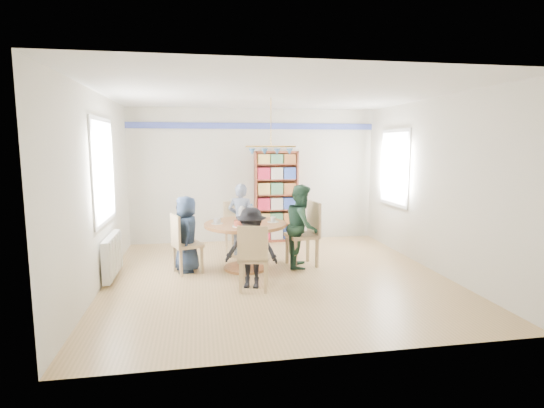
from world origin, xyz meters
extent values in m
plane|color=tan|center=(0.00, 0.00, 0.00)|extent=(5.00, 5.00, 0.00)
plane|color=white|center=(0.00, 0.00, 2.70)|extent=(5.00, 5.00, 0.00)
plane|color=beige|center=(0.00, 2.50, 1.35)|extent=(5.00, 0.00, 5.00)
plane|color=beige|center=(0.00, -2.50, 1.35)|extent=(5.00, 0.00, 5.00)
plane|color=beige|center=(-2.50, 0.00, 1.35)|extent=(0.00, 5.00, 5.00)
plane|color=beige|center=(2.50, 0.00, 1.35)|extent=(0.00, 5.00, 5.00)
cube|color=#354292|center=(0.00, 2.48, 2.35)|extent=(5.00, 0.02, 0.12)
cube|color=white|center=(-2.48, 0.30, 1.60)|extent=(0.03, 1.32, 1.52)
cube|color=white|center=(-2.46, 0.30, 1.60)|extent=(0.01, 1.20, 1.40)
cube|color=white|center=(2.48, 1.30, 1.55)|extent=(0.03, 1.12, 1.42)
cube|color=white|center=(2.46, 1.30, 1.55)|extent=(0.01, 1.00, 1.30)
cylinder|color=gold|center=(0.00, 0.50, 2.33)|extent=(0.01, 0.01, 0.75)
cylinder|color=gold|center=(0.00, 0.50, 1.95)|extent=(0.80, 0.02, 0.02)
cone|color=teal|center=(-0.30, 0.50, 1.87)|extent=(0.11, 0.11, 0.10)
cone|color=teal|center=(-0.10, 0.50, 1.87)|extent=(0.11, 0.11, 0.10)
cone|color=teal|center=(0.10, 0.50, 1.87)|extent=(0.11, 0.11, 0.10)
cone|color=teal|center=(0.30, 0.50, 1.87)|extent=(0.11, 0.11, 0.10)
cube|color=silver|center=(-2.42, 0.30, 0.35)|extent=(0.10, 1.00, 0.60)
cube|color=silver|center=(-2.36, -0.10, 0.35)|extent=(0.02, 0.06, 0.56)
cube|color=silver|center=(-2.36, 0.10, 0.35)|extent=(0.02, 0.06, 0.56)
cube|color=silver|center=(-2.36, 0.30, 0.35)|extent=(0.02, 0.06, 0.56)
cube|color=silver|center=(-2.36, 0.50, 0.35)|extent=(0.02, 0.06, 0.56)
cube|color=silver|center=(-2.36, 0.70, 0.35)|extent=(0.02, 0.06, 0.56)
cylinder|color=#985E31|center=(-0.42, 0.46, 0.72)|extent=(1.30, 1.30, 0.05)
cylinder|color=#985E31|center=(-0.42, 0.46, 0.35)|extent=(0.16, 0.16, 0.70)
cylinder|color=#985E31|center=(-0.42, 0.46, 0.02)|extent=(0.70, 0.70, 0.04)
cube|color=tan|center=(-1.32, 0.43, 0.44)|extent=(0.52, 0.52, 0.05)
cube|color=tan|center=(-1.50, 0.37, 0.68)|extent=(0.17, 0.40, 0.49)
cube|color=tan|center=(-1.11, 0.33, 0.21)|extent=(0.05, 0.05, 0.42)
cube|color=tan|center=(-1.22, 0.64, 0.21)|extent=(0.05, 0.05, 0.42)
cube|color=tan|center=(-1.42, 0.22, 0.21)|extent=(0.05, 0.05, 0.42)
cube|color=tan|center=(-1.53, 0.53, 0.21)|extent=(0.05, 0.05, 0.42)
cube|color=tan|center=(0.51, 0.50, 0.50)|extent=(0.53, 0.53, 0.06)
cube|color=tan|center=(0.72, 0.53, 0.78)|extent=(0.12, 0.47, 0.55)
cube|color=tan|center=(0.30, 0.66, 0.24)|extent=(0.05, 0.05, 0.48)
cube|color=tan|center=(0.36, 0.28, 0.24)|extent=(0.05, 0.05, 0.48)
cube|color=tan|center=(0.67, 0.71, 0.24)|extent=(0.05, 0.05, 0.48)
cube|color=tan|center=(0.73, 0.34, 0.24)|extent=(0.05, 0.05, 0.48)
cube|color=tan|center=(-0.45, 1.36, 0.45)|extent=(0.52, 0.52, 0.05)
cube|color=tan|center=(-0.50, 1.55, 0.71)|extent=(0.42, 0.15, 0.50)
cube|color=tan|center=(-0.57, 1.16, 0.22)|extent=(0.05, 0.05, 0.43)
cube|color=tan|center=(-0.24, 1.24, 0.22)|extent=(0.05, 0.05, 0.43)
cube|color=tan|center=(-0.66, 1.49, 0.22)|extent=(0.05, 0.05, 0.43)
cube|color=tan|center=(-0.33, 1.57, 0.22)|extent=(0.05, 0.05, 0.43)
cube|color=tan|center=(-0.41, -0.52, 0.44)|extent=(0.49, 0.49, 0.05)
cube|color=tan|center=(-0.45, -0.70, 0.68)|extent=(0.41, 0.13, 0.48)
cube|color=tan|center=(-0.21, -0.40, 0.21)|extent=(0.05, 0.05, 0.42)
cube|color=tan|center=(-0.53, -0.32, 0.21)|extent=(0.05, 0.05, 0.42)
cube|color=tan|center=(-0.29, -0.72, 0.21)|extent=(0.05, 0.05, 0.42)
cube|color=tan|center=(-0.61, -0.64, 0.21)|extent=(0.05, 0.05, 0.42)
imported|color=#172133|center=(-1.34, 0.50, 0.60)|extent=(0.47, 0.64, 1.19)
imported|color=#193323|center=(0.50, 0.44, 0.67)|extent=(0.67, 0.77, 1.35)
imported|color=gray|center=(-0.40, 1.33, 0.65)|extent=(0.55, 0.46, 1.30)
imported|color=black|center=(-0.44, -0.44, 0.56)|extent=(0.82, 0.61, 1.13)
cube|color=brown|center=(0.00, 2.34, 0.93)|extent=(0.04, 0.26, 1.85)
cube|color=brown|center=(0.85, 2.34, 0.93)|extent=(0.04, 0.26, 1.85)
cube|color=brown|center=(0.42, 2.34, 1.83)|extent=(0.88, 0.26, 0.04)
cube|color=brown|center=(0.42, 2.34, 0.03)|extent=(0.88, 0.26, 0.05)
cube|color=brown|center=(0.42, 2.46, 0.93)|extent=(0.88, 0.02, 1.85)
cube|color=brown|center=(0.42, 2.34, 0.35)|extent=(0.83, 0.25, 0.02)
cube|color=brown|center=(0.42, 2.34, 0.66)|extent=(0.83, 0.25, 0.02)
cube|color=brown|center=(0.42, 2.34, 0.97)|extent=(0.83, 0.25, 0.02)
cube|color=brown|center=(0.42, 2.34, 1.28)|extent=(0.83, 0.25, 0.02)
cube|color=brown|center=(0.42, 2.34, 1.59)|extent=(0.83, 0.25, 0.02)
cube|color=#A21930|center=(0.16, 2.32, 0.17)|extent=(0.24, 0.19, 0.23)
cube|color=beige|center=(0.42, 2.32, 0.17)|extent=(0.24, 0.19, 0.23)
cube|color=navy|center=(0.69, 2.32, 0.17)|extent=(0.24, 0.19, 0.23)
cube|color=tan|center=(0.16, 2.32, 0.48)|extent=(0.24, 0.19, 0.23)
cube|color=#3E714C|center=(0.42, 2.32, 0.48)|extent=(0.24, 0.19, 0.23)
cube|color=brown|center=(0.69, 2.32, 0.48)|extent=(0.24, 0.19, 0.23)
cube|color=#A21930|center=(0.16, 2.32, 0.79)|extent=(0.24, 0.19, 0.23)
cube|color=beige|center=(0.42, 2.32, 0.79)|extent=(0.24, 0.19, 0.23)
cube|color=navy|center=(0.69, 2.32, 0.79)|extent=(0.24, 0.19, 0.23)
cube|color=tan|center=(0.16, 2.32, 1.10)|extent=(0.24, 0.19, 0.23)
cube|color=#3E714C|center=(0.42, 2.32, 1.10)|extent=(0.24, 0.19, 0.23)
cube|color=brown|center=(0.69, 2.32, 1.10)|extent=(0.24, 0.19, 0.23)
cube|color=#A21930|center=(0.16, 2.32, 1.40)|extent=(0.24, 0.19, 0.23)
cube|color=beige|center=(0.42, 2.32, 1.40)|extent=(0.24, 0.19, 0.23)
cube|color=navy|center=(0.69, 2.32, 1.40)|extent=(0.24, 0.19, 0.23)
cube|color=tan|center=(0.16, 2.32, 1.69)|extent=(0.24, 0.19, 0.19)
cube|color=#3E714C|center=(0.42, 2.32, 1.69)|extent=(0.24, 0.19, 0.19)
cube|color=brown|center=(0.69, 2.32, 1.69)|extent=(0.24, 0.19, 0.19)
cylinder|color=white|center=(-0.46, 0.53, 0.86)|extent=(0.11, 0.11, 0.22)
sphere|color=white|center=(-0.46, 0.53, 0.97)|extent=(0.08, 0.08, 0.08)
cylinder|color=silver|center=(-0.31, 0.57, 0.88)|extent=(0.06, 0.06, 0.26)
cylinder|color=teal|center=(-0.31, 0.57, 1.02)|extent=(0.03, 0.03, 0.03)
cylinder|color=white|center=(-0.37, 0.72, 0.76)|extent=(0.28, 0.28, 0.01)
cylinder|color=brown|center=(-0.37, 0.72, 0.80)|extent=(0.22, 0.22, 0.08)
cylinder|color=white|center=(-0.51, 0.18, 0.76)|extent=(0.28, 0.28, 0.01)
cylinder|color=brown|center=(-0.51, 0.18, 0.80)|extent=(0.22, 0.22, 0.08)
cylinder|color=white|center=(-0.86, 0.46, 0.75)|extent=(0.19, 0.19, 0.01)
imported|color=white|center=(-0.86, 0.46, 0.79)|extent=(0.11, 0.11, 0.09)
cylinder|color=white|center=(0.03, 0.46, 0.75)|extent=(0.19, 0.19, 0.01)
imported|color=white|center=(0.03, 0.46, 0.79)|extent=(0.09, 0.09, 0.09)
cylinder|color=white|center=(-0.42, 0.91, 0.75)|extent=(0.19, 0.19, 0.01)
imported|color=white|center=(-0.42, 0.91, 0.79)|extent=(0.11, 0.11, 0.09)
cylinder|color=white|center=(-0.42, 0.02, 0.75)|extent=(0.19, 0.19, 0.01)
imported|color=white|center=(-0.42, 0.02, 0.79)|extent=(0.09, 0.09, 0.09)
camera|label=1|loc=(-1.13, -6.11, 1.98)|focal=28.00mm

